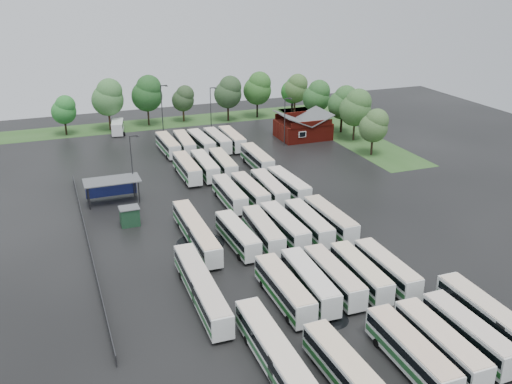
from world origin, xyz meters
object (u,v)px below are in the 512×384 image
object	(u,v)px
artic_bus_west_a	(279,361)
artic_bus_east	(502,328)
minibus	(118,127)
brick_building	(303,129)

from	to	relation	value
artic_bus_west_a	artic_bus_east	world-z (taller)	artic_bus_east
artic_bus_west_a	minibus	xyz separation A→B (m)	(-1.84, 82.80, -0.22)
brick_building	minibus	distance (m)	38.93
minibus	artic_bus_west_a	bearing A→B (deg)	-78.07
brick_building	artic_bus_east	size ratio (longest dim) A/B	0.60
artic_bus_west_a	artic_bus_east	bearing A→B (deg)	-7.97
artic_bus_east	minibus	size ratio (longest dim) A/B	2.59
minibus	brick_building	bearing A→B (deg)	-14.89
artic_bus_east	artic_bus_west_a	bearing A→B (deg)	172.56
artic_bus_west_a	minibus	bearing A→B (deg)	91.38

